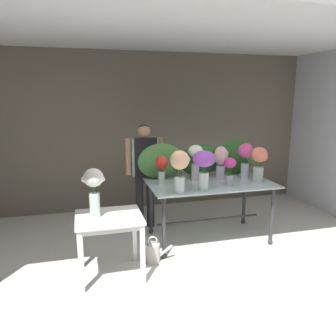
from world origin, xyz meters
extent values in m
plane|color=silver|center=(0.00, 1.62, 0.00)|extent=(7.68, 7.68, 0.00)
cube|color=#706656|center=(0.00, 3.25, 1.39)|extent=(5.91, 0.12, 2.79)
cube|color=silver|center=(0.00, 1.62, 2.85)|extent=(6.03, 3.37, 0.12)
cube|color=silver|center=(0.45, 1.52, 0.84)|extent=(1.73, 1.00, 0.02)
cylinder|color=#2D2D33|center=(-0.31, 1.12, 0.41)|extent=(0.05, 0.05, 0.83)
sphere|color=#2D2D33|center=(-0.31, 1.12, 0.03)|extent=(0.07, 0.07, 0.07)
cylinder|color=#2D2D33|center=(1.22, 1.12, 0.41)|extent=(0.05, 0.05, 0.83)
sphere|color=#2D2D33|center=(1.22, 1.12, 0.03)|extent=(0.07, 0.07, 0.07)
cylinder|color=#2D2D33|center=(-0.31, 1.91, 0.41)|extent=(0.05, 0.05, 0.83)
sphere|color=#2D2D33|center=(-0.31, 1.91, 0.03)|extent=(0.07, 0.07, 0.07)
cylinder|color=#2D2D33|center=(1.22, 1.91, 0.41)|extent=(0.05, 0.05, 0.83)
sphere|color=#2D2D33|center=(1.22, 1.91, 0.03)|extent=(0.07, 0.07, 0.07)
cylinder|color=#2D2D33|center=(0.45, 1.52, 0.29)|extent=(1.53, 0.03, 0.03)
cube|color=white|center=(-1.01, 0.87, 0.71)|extent=(0.73, 0.62, 0.03)
cube|color=white|center=(-1.01, 0.87, 0.67)|extent=(0.67, 0.56, 0.06)
cube|color=white|center=(-1.33, 0.60, 0.35)|extent=(0.05, 0.05, 0.70)
cube|color=white|center=(-0.68, 0.60, 0.35)|extent=(0.05, 0.05, 0.70)
cube|color=white|center=(-1.33, 1.14, 0.35)|extent=(0.05, 0.05, 0.70)
cube|color=white|center=(-0.68, 1.14, 0.35)|extent=(0.05, 0.05, 0.70)
cylinder|color=#232328|center=(-0.43, 2.20, 0.43)|extent=(0.12, 0.12, 0.85)
cylinder|color=#232328|center=(-0.26, 2.20, 0.43)|extent=(0.12, 0.12, 0.85)
cube|color=#B2BCC6|center=(-0.34, 2.20, 1.13)|extent=(0.40, 0.22, 0.56)
cube|color=black|center=(-0.34, 2.08, 1.09)|extent=(0.34, 0.02, 0.68)
cylinder|color=tan|center=(-0.59, 2.20, 1.14)|extent=(0.09, 0.09, 0.55)
cylinder|color=tan|center=(-0.10, 2.20, 1.14)|extent=(0.09, 0.09, 0.55)
sphere|color=tan|center=(-0.34, 2.20, 1.50)|extent=(0.20, 0.20, 0.20)
ellipsoid|color=black|center=(-0.34, 2.22, 1.57)|extent=(0.15, 0.15, 0.09)
ellipsoid|color=#477F3D|center=(-0.16, 1.89, 1.11)|extent=(0.68, 0.22, 0.52)
ellipsoid|color=#2D6028|center=(0.44, 1.89, 1.09)|extent=(0.63, 0.29, 0.49)
ellipsoid|color=#2D6028|center=(0.98, 1.89, 1.11)|extent=(0.75, 0.21, 0.53)
cylinder|color=silver|center=(0.67, 1.67, 0.94)|extent=(0.13, 0.13, 0.19)
cylinder|color=#9EBCB2|center=(0.67, 1.67, 0.89)|extent=(0.12, 0.12, 0.08)
cylinder|color=#387033|center=(0.69, 1.67, 0.98)|extent=(0.01, 0.01, 0.25)
cylinder|color=#387033|center=(0.67, 1.69, 0.98)|extent=(0.01, 0.01, 0.25)
cylinder|color=#387033|center=(0.66, 1.67, 0.98)|extent=(0.01, 0.01, 0.25)
cylinder|color=#387033|center=(0.68, 1.64, 0.98)|extent=(0.01, 0.01, 0.25)
ellipsoid|color=#EFB2BC|center=(0.67, 1.67, 1.19)|extent=(0.20, 0.20, 0.28)
sphere|color=#EFB2BC|center=(0.61, 1.68, 1.18)|extent=(0.10, 0.10, 0.10)
sphere|color=#EFB2BC|center=(0.75, 1.66, 1.22)|extent=(0.07, 0.07, 0.07)
ellipsoid|color=#477F3D|center=(0.70, 1.67, 1.06)|extent=(0.10, 0.10, 0.03)
cylinder|color=silver|center=(0.63, 1.28, 0.92)|extent=(0.09, 0.09, 0.14)
cylinder|color=#9EBCB2|center=(0.63, 1.28, 0.88)|extent=(0.09, 0.09, 0.06)
cylinder|color=#2D6028|center=(0.65, 1.28, 0.99)|extent=(0.01, 0.01, 0.26)
cylinder|color=#2D6028|center=(0.63, 1.30, 0.99)|extent=(0.01, 0.01, 0.26)
cylinder|color=#2D6028|center=(0.61, 1.28, 0.99)|extent=(0.01, 0.01, 0.26)
cylinder|color=#2D6028|center=(0.63, 1.26, 0.99)|extent=(0.01, 0.01, 0.26)
ellipsoid|color=#D1338E|center=(0.63, 1.28, 1.16)|extent=(0.17, 0.17, 0.14)
ellipsoid|color=#28562D|center=(0.60, 1.29, 1.01)|extent=(0.08, 0.11, 0.03)
cylinder|color=silver|center=(0.22, 1.16, 0.96)|extent=(0.13, 0.13, 0.24)
cylinder|color=#9EBCB2|center=(0.22, 1.16, 0.90)|extent=(0.12, 0.12, 0.10)
cylinder|color=#477F3D|center=(0.25, 1.17, 1.03)|extent=(0.01, 0.01, 0.34)
cylinder|color=#477F3D|center=(0.22, 1.18, 1.03)|extent=(0.01, 0.01, 0.34)
cylinder|color=#477F3D|center=(0.20, 1.17, 1.03)|extent=(0.01, 0.01, 0.34)
cylinder|color=#477F3D|center=(0.22, 1.15, 1.03)|extent=(0.01, 0.01, 0.34)
ellipsoid|color=purple|center=(0.22, 1.16, 1.26)|extent=(0.29, 0.29, 0.20)
sphere|color=purple|center=(0.34, 1.16, 1.27)|extent=(0.07, 0.07, 0.07)
cylinder|color=silver|center=(-0.23, 1.57, 0.94)|extent=(0.09, 0.09, 0.18)
cylinder|color=#9EBCB2|center=(-0.23, 1.57, 0.89)|extent=(0.08, 0.08, 0.08)
cylinder|color=#387033|center=(-0.22, 1.58, 0.97)|extent=(0.01, 0.01, 0.23)
cylinder|color=#387033|center=(-0.23, 1.59, 0.97)|extent=(0.01, 0.01, 0.23)
cylinder|color=#387033|center=(-0.23, 1.56, 0.97)|extent=(0.01, 0.01, 0.23)
ellipsoid|color=red|center=(-0.23, 1.57, 1.15)|extent=(0.17, 0.17, 0.19)
sphere|color=red|center=(-0.17, 1.58, 1.14)|extent=(0.07, 0.07, 0.07)
ellipsoid|color=#2D6028|center=(-0.23, 1.60, 1.05)|extent=(0.04, 0.10, 0.03)
cylinder|color=silver|center=(-0.11, 1.13, 0.95)|extent=(0.13, 0.13, 0.21)
cylinder|color=#9EBCB2|center=(-0.11, 1.13, 0.89)|extent=(0.12, 0.12, 0.09)
cylinder|color=#28562D|center=(-0.09, 1.13, 1.03)|extent=(0.01, 0.01, 0.34)
cylinder|color=#28562D|center=(-0.13, 1.15, 1.03)|extent=(0.01, 0.01, 0.34)
cylinder|color=#28562D|center=(-0.12, 1.10, 1.03)|extent=(0.01, 0.01, 0.34)
ellipsoid|color=#F4B78E|center=(-0.11, 1.13, 1.26)|extent=(0.24, 0.24, 0.23)
sphere|color=#F4B78E|center=(-0.01, 1.15, 1.26)|extent=(0.09, 0.09, 0.09)
cylinder|color=silver|center=(1.10, 1.34, 0.96)|extent=(0.14, 0.14, 0.22)
cylinder|color=#9EBCB2|center=(1.10, 1.34, 0.89)|extent=(0.13, 0.13, 0.09)
cylinder|color=#477F3D|center=(1.13, 1.34, 1.02)|extent=(0.01, 0.01, 0.32)
cylinder|color=#477F3D|center=(1.08, 1.37, 1.02)|extent=(0.01, 0.01, 0.32)
cylinder|color=#477F3D|center=(1.09, 1.33, 1.02)|extent=(0.01, 0.01, 0.32)
ellipsoid|color=#EF7A60|center=(1.10, 1.34, 1.24)|extent=(0.23, 0.23, 0.21)
sphere|color=#EF7A60|center=(1.17, 1.32, 1.20)|extent=(0.08, 0.08, 0.08)
cylinder|color=silver|center=(1.03, 1.60, 0.96)|extent=(0.11, 0.11, 0.22)
cylinder|color=#9EBCB2|center=(1.03, 1.60, 0.89)|extent=(0.10, 0.10, 0.09)
cylinder|color=#2D6028|center=(1.05, 1.61, 1.02)|extent=(0.01, 0.01, 0.33)
cylinder|color=#2D6028|center=(1.01, 1.62, 1.02)|extent=(0.01, 0.01, 0.33)
cylinder|color=#2D6028|center=(1.02, 1.58, 1.02)|extent=(0.01, 0.01, 0.33)
ellipsoid|color=#E54C9E|center=(1.03, 1.60, 1.25)|extent=(0.22, 0.22, 0.22)
sphere|color=#E54C9E|center=(0.94, 1.61, 1.28)|extent=(0.06, 0.06, 0.06)
ellipsoid|color=#28562D|center=(1.05, 1.64, 1.09)|extent=(0.11, 0.09, 0.03)
cylinder|color=silver|center=(0.29, 1.67, 0.97)|extent=(0.11, 0.11, 0.24)
cylinder|color=#9EBCB2|center=(0.29, 1.67, 0.90)|extent=(0.10, 0.10, 0.10)
cylinder|color=#477F3D|center=(0.32, 1.67, 1.04)|extent=(0.01, 0.01, 0.36)
cylinder|color=#477F3D|center=(0.29, 1.69, 1.04)|extent=(0.01, 0.01, 0.36)
cylinder|color=#477F3D|center=(0.26, 1.66, 1.04)|extent=(0.01, 0.01, 0.36)
cylinder|color=#477F3D|center=(0.28, 1.64, 1.04)|extent=(0.01, 0.01, 0.36)
ellipsoid|color=white|center=(0.29, 1.67, 1.27)|extent=(0.21, 0.21, 0.17)
sphere|color=white|center=(0.37, 1.69, 1.25)|extent=(0.06, 0.06, 0.06)
cylinder|color=silver|center=(-1.15, 0.87, 0.86)|extent=(0.11, 0.11, 0.27)
cylinder|color=#9EBCB2|center=(-1.15, 0.87, 0.79)|extent=(0.10, 0.10, 0.11)
cylinder|color=#28562D|center=(-1.12, 0.88, 0.93)|extent=(0.01, 0.01, 0.38)
cylinder|color=#28562D|center=(-1.16, 0.89, 0.93)|extent=(0.01, 0.01, 0.38)
cylinder|color=#28562D|center=(-1.17, 0.85, 0.93)|extent=(0.01, 0.01, 0.38)
ellipsoid|color=white|center=(-1.15, 0.87, 1.17)|extent=(0.21, 0.21, 0.20)
sphere|color=white|center=(-1.25, 0.87, 1.16)|extent=(0.07, 0.07, 0.07)
sphere|color=white|center=(-1.06, 0.88, 1.15)|extent=(0.06, 0.06, 0.06)
cylinder|color=#B7B2A8|center=(-0.48, 1.05, 0.12)|extent=(0.18, 0.18, 0.24)
cylinder|color=#B7B2A8|center=(-0.31, 1.05, 0.13)|extent=(0.18, 0.04, 0.14)
torus|color=#B7B2A8|center=(-0.48, 1.05, 0.28)|extent=(0.13, 0.02, 0.13)
camera|label=1|loc=(-1.26, -2.60, 2.02)|focal=34.91mm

